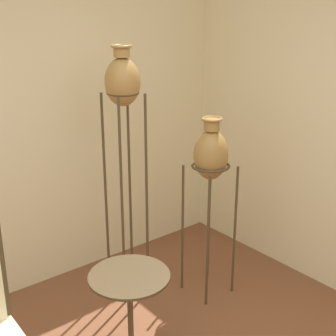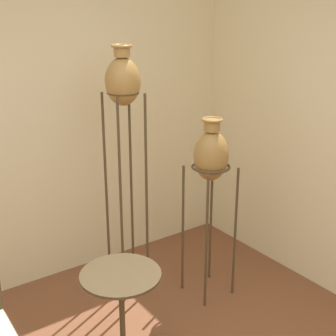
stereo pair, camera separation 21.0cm
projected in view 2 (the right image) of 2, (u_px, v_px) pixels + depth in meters
name	position (u px, v px, depth m)	size (l,w,h in m)	color
vase_stand_tall	(123.00, 92.00, 3.34)	(0.26, 0.26, 1.97)	#473823
vase_stand_medium	(211.00, 159.00, 3.49)	(0.31, 0.31, 1.46)	#473823
side_table	(122.00, 299.00, 2.91)	(0.50, 0.50, 0.68)	#473823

